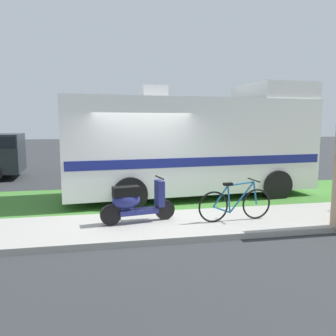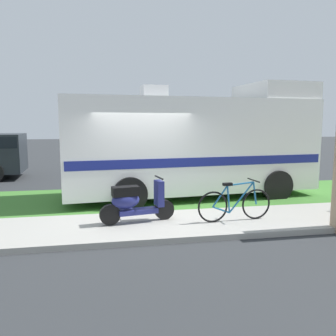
% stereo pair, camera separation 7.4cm
% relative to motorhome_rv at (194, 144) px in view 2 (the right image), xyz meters
% --- Properties ---
extents(ground_plane, '(80.00, 80.00, 0.00)m').
position_rel_motorhome_rv_xyz_m(ground_plane, '(-1.65, -1.63, -1.63)').
color(ground_plane, '#2D3033').
extents(sidewalk, '(24.00, 2.00, 0.12)m').
position_rel_motorhome_rv_xyz_m(sidewalk, '(-1.65, -2.83, -1.57)').
color(sidewalk, '#9E9B93').
rests_on(sidewalk, ground).
extents(grass_strip, '(24.00, 3.40, 0.08)m').
position_rel_motorhome_rv_xyz_m(grass_strip, '(-1.65, -0.13, -1.59)').
color(grass_strip, '#3D752D').
rests_on(grass_strip, ground).
extents(motorhome_rv, '(7.48, 2.97, 3.42)m').
position_rel_motorhome_rv_xyz_m(motorhome_rv, '(0.00, 0.00, 0.00)').
color(motorhome_rv, silver).
rests_on(motorhome_rv, ground).
extents(scooter, '(1.64, 0.58, 0.97)m').
position_rel_motorhome_rv_xyz_m(scooter, '(-2.01, -2.69, -1.05)').
color(scooter, black).
rests_on(scooter, ground).
extents(bicycle, '(1.71, 0.52, 0.90)m').
position_rel_motorhome_rv_xyz_m(bicycle, '(0.15, -2.96, -1.12)').
color(bicycle, black).
rests_on(bicycle, ground).
extents(bottle_spare, '(0.07, 0.07, 0.29)m').
position_rel_motorhome_rv_xyz_m(bottle_spare, '(2.90, -2.63, -1.38)').
color(bottle_spare, '#B2B2B7').
rests_on(bottle_spare, ground).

